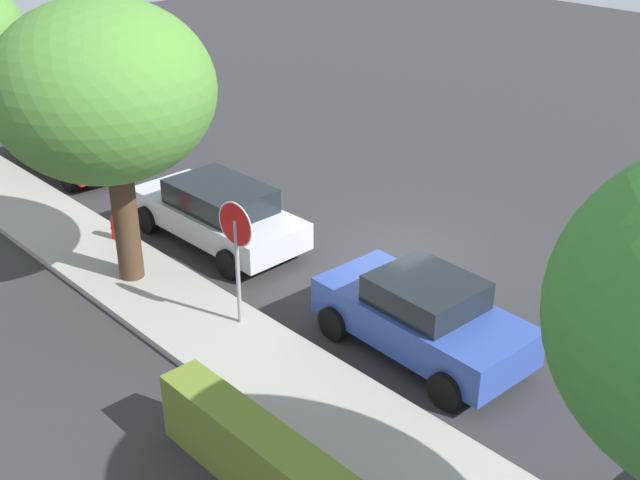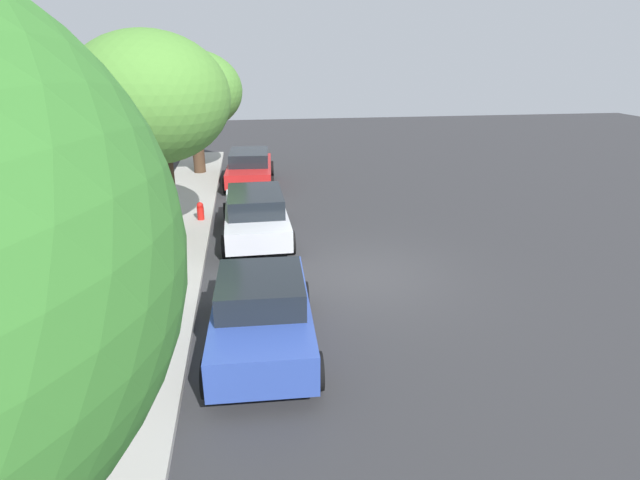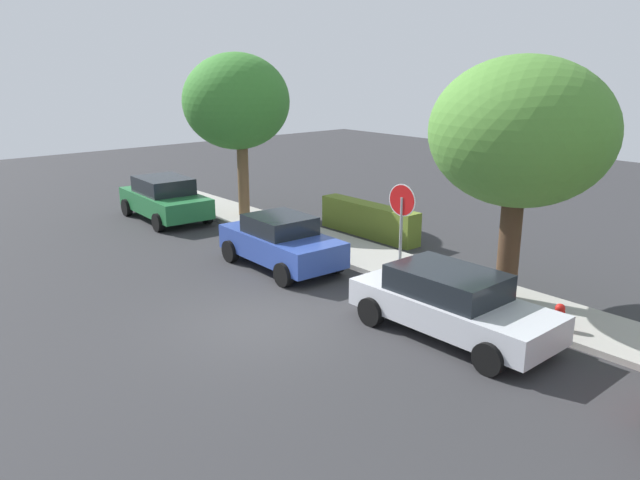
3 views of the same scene
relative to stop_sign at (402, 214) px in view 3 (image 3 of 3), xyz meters
The scene contains 10 objects.
ground_plane 4.86m from the stop_sign, 89.02° to the right, with size 60.00×60.00×0.00m, color #2D2D30.
sidewalk_curb 1.79m from the stop_sign, 81.70° to the left, with size 32.00×2.03×0.14m, color #9E9B93.
stop_sign is the anchor object (origin of this frame).
parked_car_blue 3.52m from the stop_sign, 146.66° to the right, with size 3.97×2.06×1.49m.
parked_car_silver 3.83m from the stop_sign, 30.86° to the right, with size 4.47×2.02×1.43m.
parked_car_green 10.23m from the stop_sign, behind, with size 4.34×2.24×1.56m.
street_tree_mid_block 8.84m from the stop_sign, behind, with size 3.80×3.80×5.95m.
street_tree_far 3.72m from the stop_sign, 13.45° to the left, with size 4.16×4.16×5.77m.
fire_hydrant 4.89m from the stop_sign, ahead, with size 0.30×0.22×0.72m.
front_yard_hedge 4.48m from the stop_sign, 146.34° to the left, with size 4.02×0.64×1.09m.
Camera 3 is at (10.58, -7.37, 5.57)m, focal length 35.00 mm.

